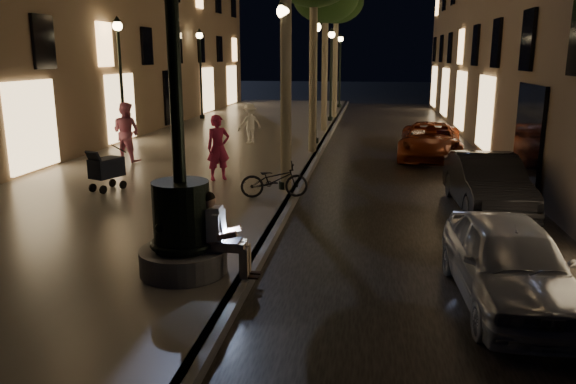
% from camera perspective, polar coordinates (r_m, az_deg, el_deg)
% --- Properties ---
extents(ground, '(120.00, 120.00, 0.00)m').
position_cam_1_polar(ground, '(21.55, 3.28, 4.06)').
color(ground, black).
rests_on(ground, ground).
extents(cobble_lane, '(6.00, 45.00, 0.02)m').
position_cam_1_polar(cobble_lane, '(21.49, 11.29, 3.81)').
color(cobble_lane, black).
rests_on(cobble_lane, ground).
extents(promenade, '(8.00, 45.00, 0.20)m').
position_cam_1_polar(promenade, '(22.25, -7.06, 4.54)').
color(promenade, slate).
rests_on(promenade, ground).
extents(curb_strip, '(0.25, 45.00, 0.20)m').
position_cam_1_polar(curb_strip, '(21.54, 3.28, 4.32)').
color(curb_strip, '#59595B').
rests_on(curb_strip, ground).
extents(fountain_lamppost, '(1.40, 1.40, 5.21)m').
position_cam_1_polar(fountain_lamppost, '(8.99, -10.78, -1.99)').
color(fountain_lamppost, '#59595B').
rests_on(fountain_lamppost, promenade).
extents(seated_man_laptop, '(0.98, 0.33, 1.36)m').
position_cam_1_polar(seated_man_laptop, '(8.90, -6.96, -4.00)').
color(seated_man_laptop, tan).
rests_on(seated_man_laptop, promenade).
extents(tree_far, '(3.00, 3.00, 7.50)m').
position_cam_1_polar(tree_far, '(32.36, 4.94, 18.67)').
color(tree_far, '#6B604C').
rests_on(tree_far, promenade).
extents(lamp_curb_a, '(0.36, 0.36, 4.81)m').
position_cam_1_polar(lamp_curb_a, '(14.34, -0.42, 12.23)').
color(lamp_curb_a, black).
rests_on(lamp_curb_a, promenade).
extents(lamp_curb_b, '(0.36, 0.36, 4.81)m').
position_cam_1_polar(lamp_curb_b, '(22.28, 2.85, 12.74)').
color(lamp_curb_b, black).
rests_on(lamp_curb_b, promenade).
extents(lamp_curb_c, '(0.36, 0.36, 4.81)m').
position_cam_1_polar(lamp_curb_c, '(30.25, 4.41, 12.97)').
color(lamp_curb_c, black).
rests_on(lamp_curb_c, promenade).
extents(lamp_curb_d, '(0.36, 0.36, 4.81)m').
position_cam_1_polar(lamp_curb_d, '(38.23, 5.31, 13.10)').
color(lamp_curb_d, black).
rests_on(lamp_curb_d, promenade).
extents(lamp_left_b, '(0.36, 0.36, 4.81)m').
position_cam_1_polar(lamp_left_b, '(22.22, -16.69, 12.19)').
color(lamp_left_b, black).
rests_on(lamp_left_b, promenade).
extents(lamp_left_c, '(0.36, 0.36, 4.81)m').
position_cam_1_polar(lamp_left_c, '(31.57, -8.89, 12.88)').
color(lamp_left_c, black).
rests_on(lamp_left_c, promenade).
extents(stroller, '(0.77, 1.16, 1.19)m').
position_cam_1_polar(stroller, '(15.15, -17.98, 2.34)').
color(stroller, black).
rests_on(stroller, promenade).
extents(car_front, '(1.70, 3.85, 1.29)m').
position_cam_1_polar(car_front, '(8.94, 21.58, -6.66)').
color(car_front, '#A4A5AB').
rests_on(car_front, ground).
extents(car_second, '(1.59, 4.09, 1.33)m').
position_cam_1_polar(car_second, '(14.13, 19.55, 0.88)').
color(car_second, black).
rests_on(car_second, ground).
extents(car_third, '(2.54, 4.77, 1.28)m').
position_cam_1_polar(car_third, '(20.69, 14.24, 5.04)').
color(car_third, maroon).
rests_on(car_third, ground).
extents(pedestrian_red, '(0.79, 0.74, 1.82)m').
position_cam_1_polar(pedestrian_red, '(15.76, -7.10, 4.49)').
color(pedestrian_red, '#B5244E').
rests_on(pedestrian_red, promenade).
extents(pedestrian_pink, '(1.09, 0.93, 1.95)m').
position_cam_1_polar(pedestrian_pink, '(19.11, -16.11, 5.86)').
color(pedestrian_pink, '#C66885').
rests_on(pedestrian_pink, promenade).
extents(pedestrian_white, '(1.15, 1.08, 1.56)m').
position_cam_1_polar(pedestrian_white, '(22.45, -3.89, 6.97)').
color(pedestrian_white, white).
rests_on(pedestrian_white, promenade).
extents(bicycle, '(1.74, 0.95, 0.87)m').
position_cam_1_polar(bicycle, '(13.77, -1.40, 1.24)').
color(bicycle, black).
rests_on(bicycle, promenade).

